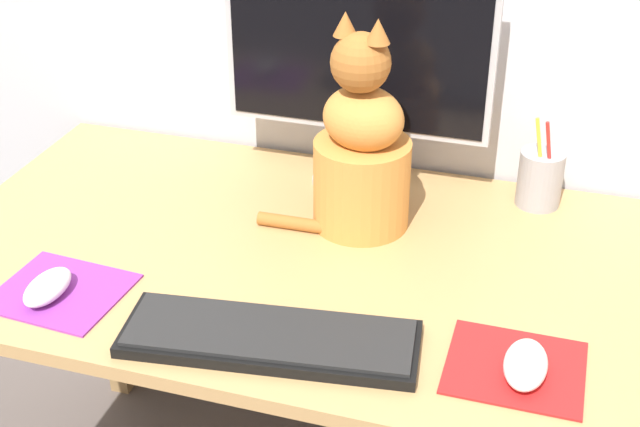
# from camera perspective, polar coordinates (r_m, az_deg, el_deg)

# --- Properties ---
(desk) EXTENTS (1.46, 0.75, 0.74)m
(desk) POSITION_cam_1_polar(r_m,az_deg,el_deg) (1.60, 1.52, -5.68)
(desk) COLOR tan
(desk) RESTS_ON ground_plane
(monitor) EXTENTS (0.51, 0.17, 0.45)m
(monitor) POSITION_cam_1_polar(r_m,az_deg,el_deg) (1.68, 2.39, 9.72)
(monitor) COLOR #B2B2B7
(monitor) RESTS_ON desk
(keyboard) EXTENTS (0.46, 0.20, 0.02)m
(keyboard) POSITION_cam_1_polar(r_m,az_deg,el_deg) (1.35, -3.22, -7.94)
(keyboard) COLOR black
(keyboard) RESTS_ON desk
(mousepad_left) EXTENTS (0.22, 0.19, 0.00)m
(mousepad_left) POSITION_cam_1_polar(r_m,az_deg,el_deg) (1.52, -16.23, -4.83)
(mousepad_left) COLOR purple
(mousepad_left) RESTS_ON desk
(mousepad_right) EXTENTS (0.20, 0.18, 0.00)m
(mousepad_right) POSITION_cam_1_polar(r_m,az_deg,el_deg) (1.34, 12.38, -9.61)
(mousepad_right) COLOR red
(mousepad_right) RESTS_ON desk
(computer_mouse_left) EXTENTS (0.06, 0.11, 0.03)m
(computer_mouse_left) POSITION_cam_1_polar(r_m,az_deg,el_deg) (1.50, -17.04, -4.52)
(computer_mouse_left) COLOR white
(computer_mouse_left) RESTS_ON mousepad_left
(computer_mouse_right) EXTENTS (0.06, 0.11, 0.04)m
(computer_mouse_right) POSITION_cam_1_polar(r_m,az_deg,el_deg) (1.32, 13.02, -9.40)
(computer_mouse_right) COLOR white
(computer_mouse_right) RESTS_ON mousepad_right
(cat) EXTENTS (0.29, 0.22, 0.40)m
(cat) POSITION_cam_1_polar(r_m,az_deg,el_deg) (1.58, 2.65, 3.99)
(cat) COLOR #D6893D
(cat) RESTS_ON desk
(pen_cup) EXTENTS (0.08, 0.08, 0.18)m
(pen_cup) POSITION_cam_1_polar(r_m,az_deg,el_deg) (1.74, 13.91, 2.22)
(pen_cup) COLOR #99999E
(pen_cup) RESTS_ON desk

